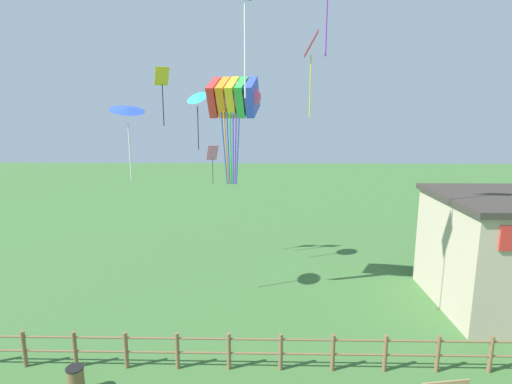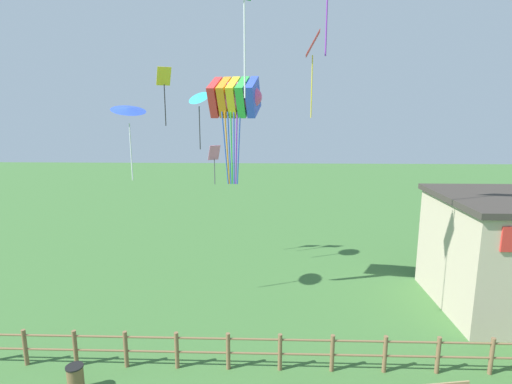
# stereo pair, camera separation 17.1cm
# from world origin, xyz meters

# --- Properties ---
(wooden_fence) EXTENTS (18.69, 0.14, 1.26)m
(wooden_fence) POSITION_xyz_m (-0.00, 5.76, 0.70)
(wooden_fence) COLOR brown
(wooden_fence) RESTS_ON ground_plane
(trash_bin) EXTENTS (0.52, 0.52, 0.86)m
(trash_bin) POSITION_xyz_m (-5.30, 4.50, 0.43)
(trash_bin) COLOR brown
(trash_bin) RESTS_ON ground_plane
(kite_rainbow_parafoil) EXTENTS (2.60, 2.10, 4.52)m
(kite_rainbow_parafoil) POSITION_xyz_m (-0.99, 11.02, 8.87)
(kite_rainbow_parafoil) COLOR #E54C8C
(kite_pink_diamond) EXTENTS (0.72, 0.63, 2.18)m
(kite_pink_diamond) POSITION_xyz_m (-2.56, 15.90, 5.84)
(kite_pink_diamond) COLOR pink
(kite_yellow_diamond) EXTENTS (0.83, 0.74, 2.86)m
(kite_yellow_diamond) POSITION_xyz_m (-4.80, 14.45, 9.64)
(kite_yellow_diamond) COLOR yellow
(kite_red_diamond) EXTENTS (0.69, 0.93, 3.76)m
(kite_red_diamond) POSITION_xyz_m (2.36, 12.71, 10.81)
(kite_red_diamond) COLOR red
(kite_blue_delta) EXTENTS (1.87, 1.85, 3.09)m
(kite_blue_delta) POSITION_xyz_m (-5.11, 9.96, 8.34)
(kite_blue_delta) COLOR blue
(kite_cyan_delta) EXTENTS (1.37, 1.32, 2.85)m
(kite_cyan_delta) POSITION_xyz_m (-2.96, 13.76, 8.91)
(kite_cyan_delta) COLOR #2DB2C6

